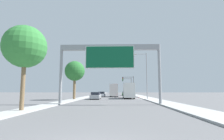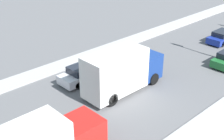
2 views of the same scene
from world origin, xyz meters
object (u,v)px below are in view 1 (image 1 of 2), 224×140
object	(u,v)px
sign_gantry	(110,56)
truck_box_primary	(114,90)
car_near_center	(125,94)
traffic_light_mid_block	(129,84)
palm_tree_background	(75,71)
car_far_left	(96,96)
car_far_right	(102,94)
traffic_light_near_intersection	(130,83)
street_lamp_right	(145,72)
truck_box_secondary	(129,91)
palm_tree_foreground	(25,47)
car_mid_right	(115,93)

from	to	relation	value
sign_gantry	truck_box_primary	xyz separation A→B (m)	(0.00, 27.83, -4.52)
sign_gantry	car_near_center	xyz separation A→B (m)	(3.50, 38.83, -5.67)
traffic_light_mid_block	palm_tree_background	world-z (taller)	palm_tree_background
sign_gantry	car_far_left	world-z (taller)	sign_gantry
car_near_center	car_far_right	distance (m)	13.80
car_far_left	traffic_light_near_intersection	size ratio (longest dim) A/B	0.70
car_far_right	car_near_center	bearing A→B (deg)	59.51
traffic_light_near_intersection	street_lamp_right	bearing A→B (deg)	-87.87
truck_box_secondary	palm_tree_background	size ratio (longest dim) A/B	1.15
palm_tree_foreground	street_lamp_right	size ratio (longest dim) A/B	0.82
truck_box_primary	car_near_center	bearing A→B (deg)	72.35
car_mid_right	traffic_light_mid_block	bearing A→B (deg)	48.02
car_far_right	traffic_light_near_intersection	distance (m)	16.41
traffic_light_mid_block	palm_tree_background	xyz separation A→B (m)	(-12.96, -38.95, 0.94)
sign_gantry	traffic_light_near_intersection	bearing A→B (deg)	82.19
car_far_right	truck_box_secondary	world-z (taller)	truck_box_secondary
traffic_light_near_intersection	traffic_light_mid_block	distance (m)	10.00
car_far_left	street_lamp_right	world-z (taller)	street_lamp_right
truck_box_secondary	traffic_light_mid_block	bearing A→B (deg)	86.31
truck_box_secondary	traffic_light_near_intersection	distance (m)	23.00
car_far_left	palm_tree_background	size ratio (longest dim) A/B	0.63
car_far_right	car_far_left	size ratio (longest dim) A/B	1.01
car_near_center	truck_box_secondary	size ratio (longest dim) A/B	0.49
palm_tree_foreground	palm_tree_background	xyz separation A→B (m)	(-0.14, 18.77, -0.11)
traffic_light_mid_block	palm_tree_foreground	distance (m)	59.14
car_near_center	palm_tree_background	size ratio (longest dim) A/B	0.57
traffic_light_near_intersection	traffic_light_mid_block	xyz separation A→B (m)	(0.11, 10.00, 0.05)
sign_gantry	street_lamp_right	xyz separation A→B (m)	(6.54, 12.30, -0.89)
car_mid_right	traffic_light_near_intersection	world-z (taller)	traffic_light_near_intersection
palm_tree_background	street_lamp_right	world-z (taller)	street_lamp_right
truck_box_primary	truck_box_secondary	distance (m)	11.02
sign_gantry	car_mid_right	bearing A→B (deg)	90.00
car_far_right	traffic_light_mid_block	distance (m)	25.20
palm_tree_foreground	truck_box_primary	bearing A→B (deg)	78.49
car_far_right	palm_tree_foreground	world-z (taller)	palm_tree_foreground
truck_box_primary	car_far_right	bearing A→B (deg)	-165.76
sign_gantry	truck_box_primary	world-z (taller)	sign_gantry
truck_box_secondary	traffic_light_near_intersection	bearing A→B (deg)	84.97
traffic_light_mid_block	street_lamp_right	world-z (taller)	street_lamp_right
car_far_left	palm_tree_background	bearing A→B (deg)	-146.49
car_mid_right	truck_box_primary	size ratio (longest dim) A/B	0.60
sign_gantry	palm_tree_foreground	bearing A→B (deg)	-133.48
sign_gantry	traffic_light_mid_block	world-z (taller)	sign_gantry
car_near_center	palm_tree_background	bearing A→B (deg)	-111.41
palm_tree_foreground	traffic_light_mid_block	bearing A→B (deg)	77.47
sign_gantry	traffic_light_near_intersection	world-z (taller)	sign_gantry
truck_box_primary	street_lamp_right	bearing A→B (deg)	-67.17
street_lamp_right	palm_tree_foreground	bearing A→B (deg)	-124.63
traffic_light_near_intersection	street_lamp_right	world-z (taller)	street_lamp_right
truck_box_primary	car_far_left	bearing A→B (deg)	-103.93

